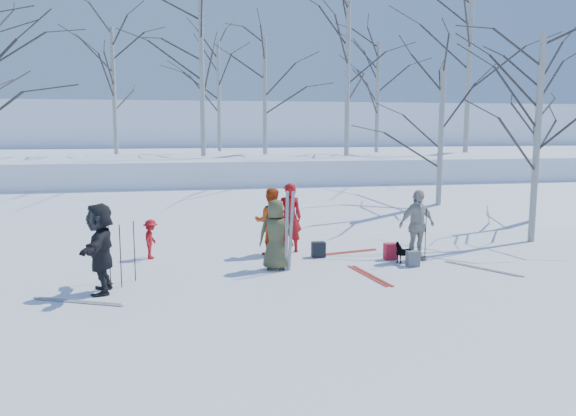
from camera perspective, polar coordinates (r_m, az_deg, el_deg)
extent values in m
plane|color=white|center=(13.16, 1.28, -6.52)|extent=(120.00, 120.00, 0.00)
cube|color=white|center=(19.88, -3.10, -1.08)|extent=(70.00, 9.49, 4.12)
cube|color=white|center=(29.65, -5.87, 3.58)|extent=(70.00, 18.00, 2.20)
cube|color=white|center=(50.52, -8.16, 6.54)|extent=(90.00, 30.00, 6.00)
imported|color=#494B2D|center=(13.24, -1.22, -2.71)|extent=(0.91, 0.70, 1.68)
imported|color=#AA0F12|center=(15.08, 0.12, -0.99)|extent=(0.72, 0.50, 1.88)
imported|color=#B93B0E|center=(14.75, -1.76, -1.40)|extent=(0.98, 0.83, 1.77)
imported|color=#AA0F12|center=(14.79, -13.75, -3.10)|extent=(0.49, 0.72, 1.02)
imported|color=beige|center=(14.53, 12.96, -1.71)|extent=(1.13, 0.68, 1.80)
imported|color=black|center=(11.96, -18.52, -3.90)|extent=(0.58, 1.72, 1.85)
imported|color=black|center=(14.15, 11.83, -4.55)|extent=(0.60, 0.68, 0.53)
cube|color=silver|center=(13.03, -0.14, -2.39)|extent=(0.08, 0.16, 1.90)
cube|color=silver|center=(13.03, 0.31, -2.39)|extent=(0.14, 0.23, 1.89)
cylinder|color=black|center=(12.30, -16.65, -4.70)|extent=(0.02, 0.02, 1.34)
cylinder|color=black|center=(12.81, -17.70, -4.24)|extent=(0.02, 0.02, 1.34)
cylinder|color=black|center=(15.17, 0.84, -1.97)|extent=(0.02, 0.02, 1.34)
cylinder|color=black|center=(12.72, -15.34, -4.23)|extent=(0.02, 0.02, 1.34)
cylinder|color=black|center=(14.80, 12.70, -2.42)|extent=(0.02, 0.02, 1.34)
cylinder|color=black|center=(14.53, 13.80, -2.65)|extent=(0.02, 0.02, 1.34)
cube|color=#B61C2B|center=(14.57, 10.37, -4.37)|extent=(0.32, 0.22, 0.42)
cube|color=#585C5F|center=(13.97, 12.56, -5.05)|extent=(0.30, 0.20, 0.38)
cube|color=black|center=(14.62, 3.12, -4.23)|extent=(0.34, 0.24, 0.40)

